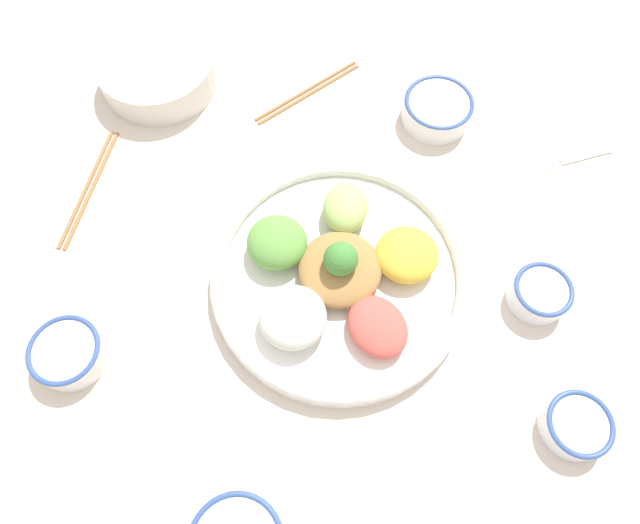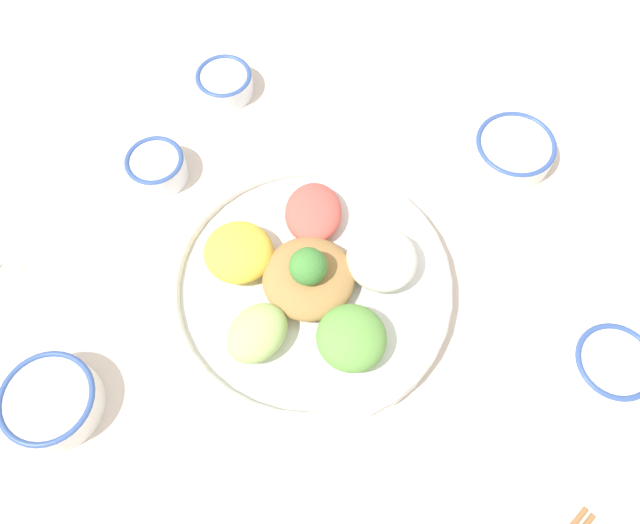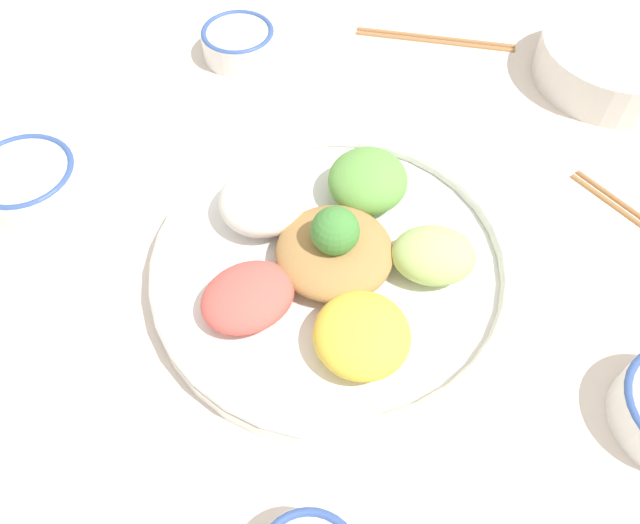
% 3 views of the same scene
% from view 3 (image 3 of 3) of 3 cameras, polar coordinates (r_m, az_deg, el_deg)
% --- Properties ---
extents(ground_plane, '(2.40, 2.40, 0.00)m').
position_cam_3_polar(ground_plane, '(0.68, -2.68, 0.53)').
color(ground_plane, silver).
extents(salad_platter, '(0.38, 0.38, 0.10)m').
position_cam_3_polar(salad_platter, '(0.65, 1.25, 0.26)').
color(salad_platter, white).
rests_on(salad_platter, ground_plane).
extents(rice_bowl_plain, '(0.12, 0.12, 0.04)m').
position_cam_3_polar(rice_bowl_plain, '(0.80, -25.35, 6.95)').
color(rice_bowl_plain, white).
rests_on(rice_bowl_plain, ground_plane).
extents(sauce_bowl_far, '(0.10, 0.10, 0.04)m').
position_cam_3_polar(sauce_bowl_far, '(0.92, -7.39, 19.38)').
color(sauce_bowl_far, white).
rests_on(sauce_bowl_far, ground_plane).
extents(side_serving_bowl, '(0.20, 0.20, 0.06)m').
position_cam_3_polar(side_serving_bowl, '(0.95, 25.44, 16.42)').
color(side_serving_bowl, silver).
rests_on(side_serving_bowl, ground_plane).
extents(chopsticks_pair_far, '(0.22, 0.11, 0.01)m').
position_cam_3_polar(chopsticks_pair_far, '(0.97, 10.48, 19.49)').
color(chopsticks_pair_far, '#9E6B3D').
rests_on(chopsticks_pair_far, ground_plane).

